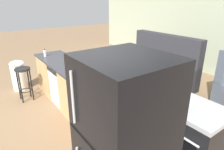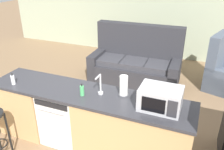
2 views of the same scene
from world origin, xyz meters
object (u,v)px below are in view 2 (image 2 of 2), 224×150
(microwave, at_px, (160,98))
(couch, at_px, (136,64))
(armchair, at_px, (224,74))
(paper_towel_roll, at_px, (124,86))
(soap_bottle, at_px, (82,91))
(dishwasher, at_px, (65,115))
(dish_soap_bottle, at_px, (13,80))

(microwave, relative_size, couch, 0.25)
(couch, xyz_separation_m, armchair, (1.89, 0.28, -0.04))
(paper_towel_roll, height_order, soap_bottle, paper_towel_roll)
(paper_towel_roll, xyz_separation_m, armchair, (1.39, 2.56, -0.69))
(paper_towel_roll, bearing_deg, dishwasher, -171.42)
(microwave, distance_m, couch, 2.70)
(soap_bottle, height_order, armchair, armchair)
(dish_soap_bottle, xyz_separation_m, couch, (1.10, 2.60, -0.58))
(paper_towel_roll, xyz_separation_m, dish_soap_bottle, (-1.60, -0.31, -0.07))
(microwave, relative_size, armchair, 0.42)
(dishwasher, distance_m, armchair, 3.53)
(couch, bearing_deg, microwave, -67.28)
(paper_towel_roll, xyz_separation_m, couch, (-0.50, 2.29, -0.64))
(microwave, relative_size, soap_bottle, 2.84)
(dishwasher, bearing_deg, soap_bottle, -12.13)
(dishwasher, height_order, paper_towel_roll, paper_towel_roll)
(paper_towel_roll, height_order, armchair, armchair)
(microwave, height_order, armchair, armchair)
(microwave, xyz_separation_m, paper_towel_roll, (-0.52, 0.14, -0.00))
(couch, relative_size, armchair, 1.69)
(dishwasher, relative_size, dish_soap_bottle, 4.77)
(armchair, bearing_deg, dishwasher, -130.26)
(soap_bottle, bearing_deg, dish_soap_bottle, -175.02)
(soap_bottle, height_order, couch, couch)
(paper_towel_roll, bearing_deg, armchair, 61.44)
(microwave, distance_m, dish_soap_bottle, 2.13)
(armchair, bearing_deg, soap_bottle, -124.45)
(microwave, height_order, couch, couch)
(soap_bottle, relative_size, couch, 0.09)
(soap_bottle, bearing_deg, couch, 89.65)
(dishwasher, relative_size, couch, 0.42)
(dishwasher, distance_m, couch, 2.45)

